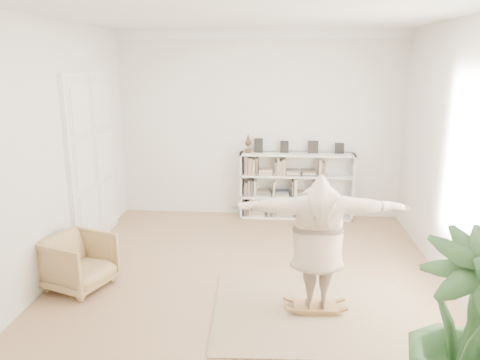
{
  "coord_description": "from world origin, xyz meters",
  "views": [
    {
      "loc": [
        0.39,
        -6.08,
        3.04
      ],
      "look_at": [
        -0.15,
        0.4,
        1.37
      ],
      "focal_mm": 35.0,
      "sensor_mm": 36.0,
      "label": 1
    }
  ],
  "objects_px": {
    "rocker_board": "(315,306)",
    "person": "(318,239)",
    "bookshelf": "(296,187)",
    "houseplant": "(467,336)",
    "armchair": "(79,262)"
  },
  "relations": [
    {
      "from": "person",
      "to": "houseplant",
      "type": "bearing_deg",
      "value": 118.68
    },
    {
      "from": "bookshelf",
      "to": "person",
      "type": "distance_m",
      "value": 3.62
    },
    {
      "from": "bookshelf",
      "to": "rocker_board",
      "type": "distance_m",
      "value": 3.65
    },
    {
      "from": "armchair",
      "to": "rocker_board",
      "type": "relative_size",
      "value": 1.5
    },
    {
      "from": "rocker_board",
      "to": "person",
      "type": "xyz_separation_m",
      "value": [
        0.0,
        0.0,
        0.9
      ]
    },
    {
      "from": "person",
      "to": "houseplant",
      "type": "distance_m",
      "value": 2.07
    },
    {
      "from": "bookshelf",
      "to": "person",
      "type": "height_order",
      "value": "person"
    },
    {
      "from": "person",
      "to": "houseplant",
      "type": "relative_size",
      "value": 1.21
    },
    {
      "from": "bookshelf",
      "to": "armchair",
      "type": "height_order",
      "value": "bookshelf"
    },
    {
      "from": "bookshelf",
      "to": "person",
      "type": "xyz_separation_m",
      "value": [
        0.14,
        -3.61,
        0.33
      ]
    },
    {
      "from": "rocker_board",
      "to": "person",
      "type": "relative_size",
      "value": 0.26
    },
    {
      "from": "houseplant",
      "to": "rocker_board",
      "type": "bearing_deg",
      "value": 121.57
    },
    {
      "from": "houseplant",
      "to": "armchair",
      "type": "bearing_deg",
      "value": 153.19
    },
    {
      "from": "person",
      "to": "rocker_board",
      "type": "bearing_deg",
      "value": 180.0
    },
    {
      "from": "rocker_board",
      "to": "houseplant",
      "type": "bearing_deg",
      "value": -61.32
    }
  ]
}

